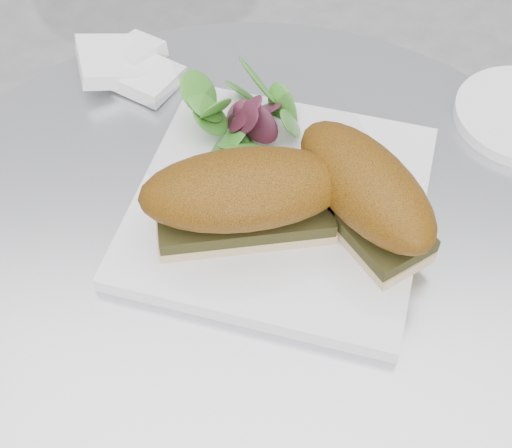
{
  "coord_description": "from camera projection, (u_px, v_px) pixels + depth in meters",
  "views": [
    {
      "loc": [
        0.02,
        -0.37,
        1.26
      ],
      "look_at": [
        0.0,
        0.01,
        0.77
      ],
      "focal_mm": 50.0,
      "sensor_mm": 36.0,
      "label": 1
    }
  ],
  "objects": [
    {
      "name": "salad",
      "position": [
        241.0,
        120.0,
        0.69
      ],
      "size": [
        0.12,
        0.12,
        0.05
      ],
      "primitive_type": null,
      "color": "#4E9430",
      "rests_on": "plate"
    },
    {
      "name": "sandwich_left",
      "position": [
        244.0,
        196.0,
        0.61
      ],
      "size": [
        0.19,
        0.11,
        0.08
      ],
      "rotation": [
        0.0,
        0.0,
        0.18
      ],
      "color": "#DFBA8B",
      "rests_on": "plate"
    },
    {
      "name": "table",
      "position": [
        252.0,
        380.0,
        0.83
      ],
      "size": [
        0.7,
        0.7,
        0.73
      ],
      "color": "silver",
      "rests_on": "ground"
    },
    {
      "name": "plate",
      "position": [
        279.0,
        204.0,
        0.67
      ],
      "size": [
        0.32,
        0.32,
        0.02
      ],
      "primitive_type": "cube",
      "rotation": [
        0.0,
        0.0,
        -0.23
      ],
      "color": "white",
      "rests_on": "table"
    },
    {
      "name": "napkin",
      "position": [
        132.0,
        73.0,
        0.79
      ],
      "size": [
        0.1,
        0.1,
        0.02
      ],
      "primitive_type": null,
      "rotation": [
        0.0,
        0.0,
        0.01
      ],
      "color": "white",
      "rests_on": "table"
    },
    {
      "name": "sandwich_right",
      "position": [
        364.0,
        191.0,
        0.62
      ],
      "size": [
        0.15,
        0.18,
        0.08
      ],
      "rotation": [
        0.0,
        0.0,
        -0.97
      ],
      "color": "#DFBA8B",
      "rests_on": "plate"
    }
  ]
}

